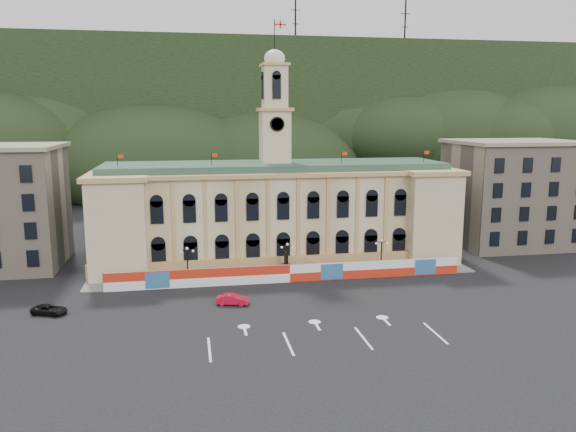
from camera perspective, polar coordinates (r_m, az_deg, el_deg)
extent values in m
plane|color=black|center=(64.92, 2.62, -10.53)|extent=(260.00, 260.00, 0.00)
cube|color=black|center=(189.62, -6.17, 9.92)|extent=(230.00, 70.00, 44.00)
cube|color=#595651|center=(176.11, 5.98, 12.50)|extent=(22.00, 8.00, 14.00)
cube|color=#595651|center=(170.66, -22.21, 10.54)|extent=(16.00, 7.00, 10.00)
cylinder|color=black|center=(179.38, 0.76, 18.93)|extent=(0.50, 0.50, 20.00)
cylinder|color=black|center=(189.08, 11.80, 18.28)|extent=(0.50, 0.50, 20.00)
cube|color=beige|center=(89.64, -1.30, -0.03)|extent=(55.00, 15.00, 14.00)
cube|color=tan|center=(83.41, -0.46, -4.90)|extent=(56.00, 0.80, 2.40)
cube|color=tan|center=(88.62, -1.32, 4.62)|extent=(56.20, 16.20, 0.60)
cube|color=#30503E|center=(88.56, -1.33, 5.07)|extent=(53.00, 13.00, 1.20)
cube|color=beige|center=(88.18, -16.47, -0.63)|extent=(8.00, 17.00, 14.00)
cube|color=beige|center=(95.15, 12.92, 0.31)|extent=(8.00, 17.00, 14.00)
cube|color=beige|center=(88.26, -1.34, 8.04)|extent=(4.40, 4.40, 8.00)
cube|color=tan|center=(88.19, -1.35, 10.77)|extent=(5.20, 5.20, 0.50)
cube|color=beige|center=(88.28, -1.36, 12.91)|extent=(3.60, 3.60, 6.50)
cube|color=tan|center=(88.50, -1.37, 15.11)|extent=(4.20, 4.20, 0.40)
cylinder|color=black|center=(85.93, -1.10, 9.31)|extent=(2.20, 0.20, 2.20)
ellipsoid|color=silver|center=(88.58, -1.37, 15.69)|extent=(3.20, 3.20, 2.72)
cylinder|color=black|center=(88.94, -1.38, 17.74)|extent=(0.12, 0.12, 5.00)
cube|color=white|center=(89.33, -0.78, 18.88)|extent=(1.80, 0.04, 1.20)
cube|color=red|center=(89.30, -0.78, 18.88)|extent=(1.80, 0.02, 0.22)
cube|color=red|center=(89.30, -0.78, 18.88)|extent=(0.22, 0.02, 1.20)
cube|color=tan|center=(107.35, 21.75, 2.03)|extent=(20.00, 16.00, 18.00)
cube|color=gray|center=(106.53, 22.08, 6.98)|extent=(21.00, 17.00, 0.60)
cube|color=red|center=(78.47, 0.19, -5.85)|extent=(50.00, 0.25, 2.50)
cube|color=#2F649D|center=(77.27, -13.12, -6.38)|extent=(3.20, 0.05, 2.20)
cube|color=#2F649D|center=(79.59, 4.48, -5.65)|extent=(3.20, 0.05, 2.20)
cube|color=#2F649D|center=(84.14, 13.78, -5.04)|extent=(3.20, 0.05, 2.20)
cube|color=slate|center=(81.39, -0.16, -6.11)|extent=(56.00, 5.50, 0.16)
cube|color=#595651|center=(81.40, -0.19, -5.51)|extent=(1.40, 1.40, 1.80)
cylinder|color=black|center=(80.95, -0.19, -4.35)|extent=(0.60, 0.60, 1.60)
sphere|color=black|center=(80.73, -0.19, -3.73)|extent=(0.44, 0.44, 0.44)
cylinder|color=black|center=(79.51, -10.12, -6.62)|extent=(0.44, 0.44, 0.30)
cylinder|color=black|center=(78.89, -10.17, -5.06)|extent=(0.18, 0.18, 4.80)
cube|color=black|center=(78.32, -10.22, -3.44)|extent=(1.60, 0.08, 0.08)
sphere|color=silver|center=(78.37, -10.80, -3.56)|extent=(0.36, 0.36, 0.36)
sphere|color=silver|center=(78.36, -9.63, -3.52)|extent=(0.36, 0.36, 0.36)
sphere|color=silver|center=(78.26, -10.23, -3.26)|extent=(0.40, 0.40, 0.40)
cylinder|color=black|center=(80.66, -0.07, -6.21)|extent=(0.44, 0.44, 0.30)
cylinder|color=black|center=(80.05, -0.07, -4.67)|extent=(0.18, 0.18, 4.80)
cube|color=black|center=(79.49, -0.07, -3.07)|extent=(1.60, 0.08, 0.08)
sphere|color=silver|center=(79.39, -0.64, -3.19)|extent=(0.36, 0.36, 0.36)
sphere|color=silver|center=(79.67, 0.50, -3.15)|extent=(0.36, 0.36, 0.36)
sphere|color=silver|center=(79.43, -0.07, -2.89)|extent=(0.40, 0.40, 0.40)
cylinder|color=black|center=(84.16, 9.40, -5.65)|extent=(0.44, 0.44, 0.30)
cylinder|color=black|center=(83.58, 9.45, -4.17)|extent=(0.18, 0.18, 4.80)
cube|color=black|center=(83.04, 9.50, -2.63)|extent=(1.60, 0.08, 0.08)
sphere|color=silver|center=(82.81, 8.97, -2.76)|extent=(0.36, 0.36, 0.36)
sphere|color=silver|center=(83.34, 10.01, -2.70)|extent=(0.36, 0.36, 0.36)
sphere|color=silver|center=(82.98, 9.50, -2.46)|extent=(0.40, 0.40, 0.40)
imported|color=red|center=(69.99, -5.65, -8.43)|extent=(3.23, 4.63, 1.31)
imported|color=black|center=(72.05, -23.07, -8.75)|extent=(4.66, 5.41, 1.15)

